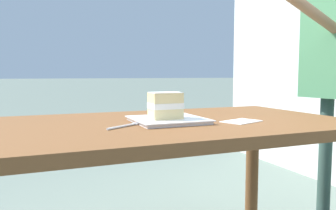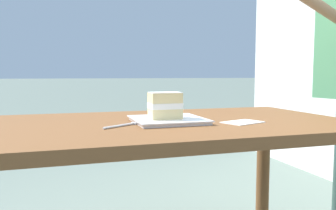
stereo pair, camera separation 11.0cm
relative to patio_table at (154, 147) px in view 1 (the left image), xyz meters
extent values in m
cylinder|color=brown|center=(0.71, 0.34, -0.29)|extent=(0.07, 0.07, 0.70)
cube|color=brown|center=(0.00, 0.00, 0.08)|extent=(1.54, 0.81, 0.04)
cube|color=white|center=(0.05, -0.03, 0.11)|extent=(0.25, 0.25, 0.01)
cube|color=white|center=(0.05, -0.03, 0.11)|extent=(0.27, 0.27, 0.00)
cube|color=#EAD18C|center=(0.03, -0.04, 0.13)|extent=(0.11, 0.08, 0.04)
cube|color=white|center=(0.03, -0.04, 0.16)|extent=(0.12, 0.08, 0.02)
sphere|color=#B21923|center=(0.02, 0.00, 0.17)|extent=(0.01, 0.01, 0.01)
sphere|color=#B21923|center=(0.02, 0.00, 0.17)|extent=(0.01, 0.01, 0.01)
cube|color=#EAD18C|center=(0.03, -0.04, 0.19)|extent=(0.11, 0.08, 0.04)
cube|color=white|center=(0.03, -0.04, 0.21)|extent=(0.11, 0.08, 0.00)
cylinder|color=silver|center=(-0.15, -0.09, 0.10)|extent=(0.12, 0.09, 0.01)
cube|color=silver|center=(-0.08, -0.04, 0.10)|extent=(0.04, 0.04, 0.01)
cube|color=white|center=(0.31, -0.12, 0.10)|extent=(0.17, 0.14, 0.00)
cylinder|color=#334B43|center=(1.11, 0.21, -0.24)|extent=(0.07, 0.07, 0.79)
cylinder|color=#9E7051|center=(0.90, 0.09, 0.57)|extent=(0.45, 0.11, 0.21)
camera|label=1|loc=(-0.44, -1.21, 0.28)|focal=36.33mm
camera|label=2|loc=(-0.34, -1.25, 0.28)|focal=36.33mm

